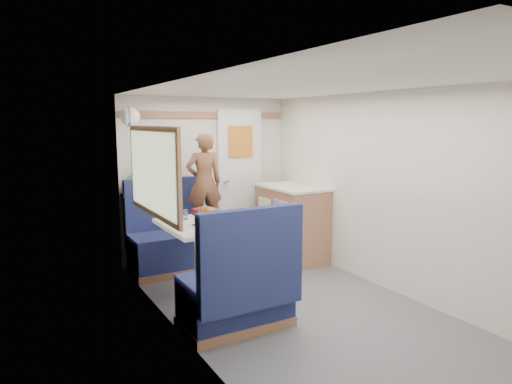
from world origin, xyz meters
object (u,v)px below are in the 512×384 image
duffel_bag (159,180)px  pepper_grinder (198,220)px  dinette_table (198,239)px  dome_light (130,117)px  tumbler_mid (182,213)px  salt_grinder (208,220)px  wine_glass (195,213)px  tumbler_left (199,227)px  tumbler_right (184,214)px  bench_far (169,245)px  cheese_block (211,221)px  bench_near (239,294)px  orange_fruit (221,222)px  person (204,182)px  tray (228,228)px  bread_loaf (208,212)px  beer_glass (204,213)px  galley_counter (291,222)px

duffel_bag → pepper_grinder: size_ratio=5.34×
dinette_table → dome_light: bearing=114.6°
tumbler_mid → salt_grinder: bearing=-74.9°
wine_glass → tumbler_left: 0.35m
dinette_table → tumbler_right: bearing=100.4°
dome_light → salt_grinder: bearing=-63.6°
duffel_bag → bench_far: bearing=-69.5°
wine_glass → tumbler_right: (0.00, 0.29, -0.07)m
bench_far → cheese_block: bench_far is taller
bench_near → tumbler_mid: 1.28m
orange_fruit → tumbler_mid: size_ratio=0.64×
tumbler_right → bench_near: bearing=-87.7°
person → bench_far: bearing=-10.6°
tray → tumbler_right: 0.62m
tumbler_right → bread_loaf: size_ratio=0.52×
wine_glass → pepper_grinder: wine_glass is taller
orange_fruit → wine_glass: bearing=131.4°
beer_glass → bread_loaf: beer_glass is taller
bench_near → beer_glass: bearing=81.4°
galley_counter → cheese_block: 1.54m
dinette_table → dome_light: (-0.39, 0.85, 1.18)m
galley_counter → tumbler_mid: 1.55m
beer_glass → person: bearing=66.2°
dome_light → galley_counter: (1.86, -0.30, -1.28)m
bench_far → galley_counter: (1.47, -0.31, 0.17)m
tumbler_left → tumbler_right: tumbler_left is taller
duffel_bag → bread_loaf: bearing=-57.2°
tumbler_right → beer_glass: size_ratio=1.03×
bench_far → tumbler_right: (-0.04, -0.63, 0.48)m
pepper_grinder → salt_grinder: 0.09m
galley_counter → pepper_grinder: 1.63m
duffel_bag → beer_glass: duffel_bag is taller
galley_counter → beer_glass: size_ratio=8.34×
tumbler_mid → tumbler_right: size_ratio=0.90×
bench_near → dome_light: (-0.39, 1.71, 1.45)m
tray → tumbler_right: bearing=109.2°
tray → tumbler_mid: bearing=106.3°
galley_counter → salt_grinder: bearing=-155.4°
orange_fruit → pepper_grinder: bearing=128.6°
galley_counter → tumbler_right: (-1.51, -0.31, 0.31)m
wine_glass → dinette_table: bearing=46.4°
bench_near → dome_light: 2.28m
tumbler_right → pepper_grinder: size_ratio=1.22×
beer_glass → pepper_grinder: (-0.18, -0.29, -0.01)m
galley_counter → bread_loaf: bearing=-167.0°
bench_far → bench_near: size_ratio=1.00×
bread_loaf → bench_near: bearing=-101.3°
dome_light → galley_counter: 2.28m
beer_glass → salt_grinder: (-0.09, -0.31, -0.01)m
person → wine_glass: person is taller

